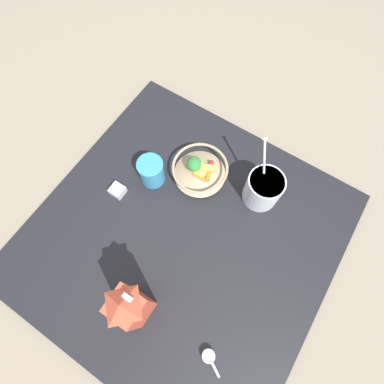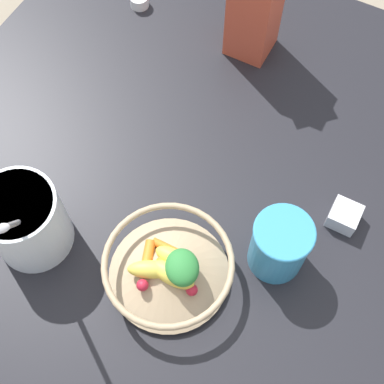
# 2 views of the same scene
# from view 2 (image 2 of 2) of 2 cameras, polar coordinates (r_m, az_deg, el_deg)

# --- Properties ---
(ground_plane) EXTENTS (6.00, 6.00, 0.00)m
(ground_plane) POSITION_cam_2_polar(r_m,az_deg,el_deg) (0.98, 0.13, 3.51)
(ground_plane) COLOR gray
(countertop) EXTENTS (0.97, 0.97, 0.03)m
(countertop) POSITION_cam_2_polar(r_m,az_deg,el_deg) (0.97, 0.13, 4.00)
(countertop) COLOR black
(countertop) RESTS_ON ground_plane
(fruit_bowl) EXTENTS (0.20, 0.20, 0.08)m
(fruit_bowl) POSITION_cam_2_polar(r_m,az_deg,el_deg) (0.82, -2.49, -8.09)
(fruit_bowl) COLOR tan
(fruit_bowl) RESTS_ON countertop
(yogurt_tub) EXTENTS (0.14, 0.13, 0.25)m
(yogurt_tub) POSITION_cam_2_polar(r_m,az_deg,el_deg) (0.85, -17.43, -2.85)
(yogurt_tub) COLOR silver
(yogurt_tub) RESTS_ON countertop
(drinking_cup) EXTENTS (0.09, 0.09, 0.11)m
(drinking_cup) POSITION_cam_2_polar(r_m,az_deg,el_deg) (0.82, 9.32, -5.59)
(drinking_cup) COLOR #3893C6
(drinking_cup) RESTS_ON countertop
(spice_jar) EXTENTS (0.05, 0.05, 0.03)m
(spice_jar) POSITION_cam_2_polar(r_m,az_deg,el_deg) (0.91, 15.90, -2.51)
(spice_jar) COLOR silver
(spice_jar) RESTS_ON countertop
(measuring_scoop) EXTENTS (0.08, 0.05, 0.02)m
(measuring_scoop) POSITION_cam_2_polar(r_m,az_deg,el_deg) (1.18, -5.71, 19.69)
(measuring_scoop) COLOR white
(measuring_scoop) RESTS_ON countertop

